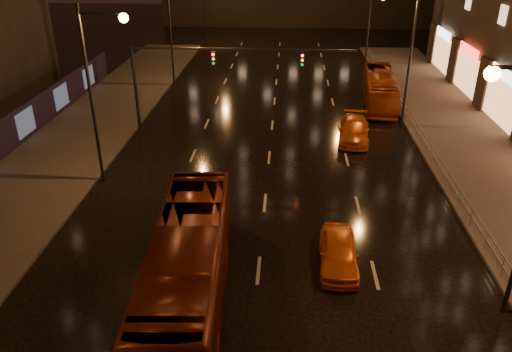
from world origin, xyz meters
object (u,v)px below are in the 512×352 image
(taxi_near, at_px, (339,252))
(taxi_far, at_px, (354,130))
(bus_red, at_px, (188,265))
(bus_curb, at_px, (380,89))

(taxi_near, height_order, taxi_far, taxi_far)
(taxi_far, bearing_deg, taxi_near, -91.75)
(bus_red, relative_size, taxi_near, 2.85)
(bus_curb, distance_m, taxi_near, 23.56)
(taxi_far, bearing_deg, bus_red, -108.53)
(bus_curb, distance_m, taxi_far, 8.63)
(bus_red, height_order, bus_curb, bus_red)
(bus_curb, xyz_separation_m, taxi_far, (-2.98, -8.07, -0.64))
(bus_red, bearing_deg, taxi_near, 19.65)
(bus_red, bearing_deg, bus_curb, 62.55)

